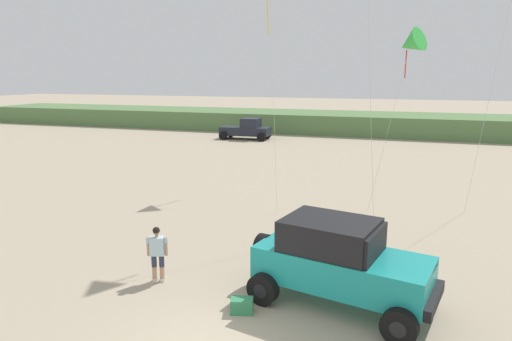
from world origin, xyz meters
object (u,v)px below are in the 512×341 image
Objects in this scene: distant_pickup at (247,129)px; kite_white_parafoil at (411,43)px; cooler_box at (242,306)px; person_watching at (157,251)px; jeep at (339,261)px.

distant_pickup is 0.57× the size of kite_white_parafoil.
distant_pickup is at bearing 129.05° from kite_white_parafoil.
cooler_box is at bearing -106.15° from kite_white_parafoil.
cooler_box is at bearing -17.13° from person_watching.
kite_white_parafoil is at bearing 58.25° from cooler_box.
kite_white_parafoil is (1.38, 11.24, 6.10)m from jeep.
jeep is 2.74m from cooler_box.
person_watching reaches higher than cooler_box.
jeep is at bearing -97.00° from kite_white_parafoil.
kite_white_parafoil is (3.61, 12.47, 7.11)m from cooler_box.
jeep is 0.62× the size of kite_white_parafoil.
jeep is at bearing 13.37° from cooler_box.
distant_pickup is at bearing 113.93° from jeep.
distant_pickup is at bearing 93.72° from cooler_box.
kite_white_parafoil is (6.53, 11.57, 6.36)m from person_watching.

